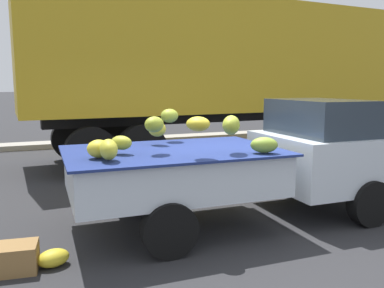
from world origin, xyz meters
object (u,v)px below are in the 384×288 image
(produce_crate, at_px, (11,258))
(pickup_truck, at_px, (297,156))
(semi_trailer, at_px, (252,61))
(fallen_banana_bunch_near_tailgate, at_px, (53,258))

(produce_crate, bearing_deg, pickup_truck, 6.40)
(pickup_truck, xyz_separation_m, produce_crate, (-3.89, -0.44, -0.74))
(semi_trailer, height_order, produce_crate, semi_trailer)
(semi_trailer, xyz_separation_m, fallen_banana_bunch_near_tailgate, (-5.57, -5.27, -2.45))
(semi_trailer, bearing_deg, produce_crate, -140.96)
(semi_trailer, distance_m, fallen_banana_bunch_near_tailgate, 8.05)
(pickup_truck, relative_size, fallen_banana_bunch_near_tailgate, 14.39)
(fallen_banana_bunch_near_tailgate, distance_m, produce_crate, 0.41)
(pickup_truck, relative_size, produce_crate, 9.42)
(pickup_truck, distance_m, semi_trailer, 5.49)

